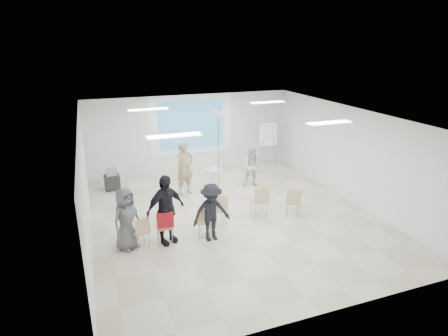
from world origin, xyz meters
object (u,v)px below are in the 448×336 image
object	(u,v)px
chair_left_mid	(165,225)
laptop	(205,220)
chair_far_left	(141,230)
flipchart_easel	(268,134)
chair_right_inner	(260,199)
audience_mid	(211,209)
audience_left	(165,205)
audience_outer	(126,215)
player_right	(253,164)
player_left	(185,165)
chair_left_inner	(205,220)
chair_center	(219,207)
pedestal_table	(213,176)
chair_right_far	(293,200)
av_cart	(112,180)

from	to	relation	value
chair_left_mid	laptop	bearing A→B (deg)	8.71
chair_far_left	flipchart_easel	distance (m)	7.37
chair_right_inner	laptop	distance (m)	1.92
audience_mid	chair_far_left	bearing A→B (deg)	168.73
audience_left	audience_outer	size ratio (longest dim) A/B	1.17
chair_right_inner	audience_mid	size ratio (longest dim) A/B	0.53
player_right	flipchart_easel	size ratio (longest dim) A/B	0.83
player_left	player_right	world-z (taller)	player_left
chair_left_inner	chair_right_inner	size ratio (longest dim) A/B	0.88
chair_center	audience_outer	size ratio (longest dim) A/B	0.51
player_right	chair_center	bearing A→B (deg)	-107.20
player_left	flipchart_easel	bearing A→B (deg)	1.14
chair_left_inner	audience_mid	bearing A→B (deg)	-42.33
pedestal_table	player_right	xyz separation A→B (m)	(1.33, -0.42, 0.43)
laptop	flipchart_easel	distance (m)	6.10
flipchart_easel	laptop	bearing A→B (deg)	-119.23
player_left	audience_outer	xyz separation A→B (m)	(-2.23, -2.92, -0.14)
chair_right_far	flipchart_easel	bearing A→B (deg)	93.08
chair_center	chair_right_inner	distance (m)	1.30
pedestal_table	audience_mid	distance (m)	3.78
audience_outer	flipchart_easel	bearing A→B (deg)	-0.17
pedestal_table	chair_far_left	xyz separation A→B (m)	(-3.00, -3.31, 0.11)
chair_left_inner	audience_left	bearing A→B (deg)	-160.65
player_right	audience_left	xyz separation A→B (m)	(-3.68, -2.86, 0.24)
av_cart	audience_mid	bearing A→B (deg)	-67.65
audience_outer	chair_right_far	bearing A→B (deg)	-34.85
chair_center	chair_right_far	world-z (taller)	chair_center
chair_left_mid	av_cart	size ratio (longest dim) A/B	1.15
chair_far_left	chair_left_inner	distance (m)	1.66
chair_right_inner	audience_mid	bearing A→B (deg)	-154.13
player_right	av_cart	world-z (taller)	player_right
chair_right_far	audience_outer	distance (m)	4.78
pedestal_table	laptop	world-z (taller)	pedestal_table
player_left	audience_outer	distance (m)	3.68
chair_center	chair_left_mid	bearing A→B (deg)	-159.54
chair_center	chair_right_inner	size ratio (longest dim) A/B	0.97
chair_left_mid	chair_right_far	xyz separation A→B (m)	(3.84, 0.23, 0.00)
pedestal_table	chair_left_inner	distance (m)	3.58
chair_far_left	chair_left_mid	xyz separation A→B (m)	(0.59, 0.00, 0.03)
pedestal_table	chair_right_inner	xyz separation A→B (m)	(0.53, -2.73, 0.17)
pedestal_table	chair_center	size ratio (longest dim) A/B	0.75
pedestal_table	chair_left_inner	xyz separation A→B (m)	(-1.34, -3.32, 0.11)
chair_right_far	audience_mid	world-z (taller)	audience_mid
chair_left_inner	audience_mid	xyz separation A→B (m)	(0.11, -0.22, 0.39)
player_left	audience_left	world-z (taller)	audience_left
player_left	av_cart	distance (m)	2.70
chair_left_inner	audience_left	world-z (taller)	audience_left
player_right	chair_left_mid	size ratio (longest dim) A/B	1.84
chair_left_inner	audience_mid	size ratio (longest dim) A/B	0.47
player_left	player_right	bearing A→B (deg)	-23.73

